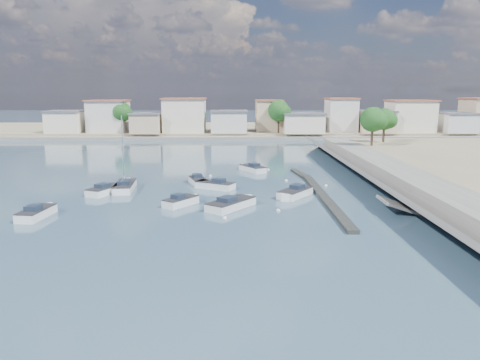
# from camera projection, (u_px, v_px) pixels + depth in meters

# --- Properties ---
(ground) EXTENTS (400.00, 400.00, 0.00)m
(ground) POSITION_uv_depth(u_px,v_px,m) (250.00, 159.00, 80.28)
(ground) COLOR #2E475C
(ground) RESTS_ON ground
(seawall_walkway) EXTENTS (5.00, 90.00, 1.80)m
(seawall_walkway) POSITION_uv_depth(u_px,v_px,m) (418.00, 185.00, 53.82)
(seawall_walkway) COLOR slate
(seawall_walkway) RESTS_ON ground
(breakwater) EXTENTS (2.00, 31.02, 0.35)m
(breakwater) POSITION_uv_depth(u_px,v_px,m) (318.00, 192.00, 53.51)
(breakwater) COLOR black
(breakwater) RESTS_ON ground
(far_shore_land) EXTENTS (160.00, 40.00, 1.40)m
(far_shore_land) POSITION_uv_depth(u_px,v_px,m) (244.00, 130.00, 131.21)
(far_shore_land) COLOR gray
(far_shore_land) RESTS_ON ground
(far_shore_quay) EXTENTS (160.00, 2.50, 0.80)m
(far_shore_quay) POSITION_uv_depth(u_px,v_px,m) (246.00, 138.00, 110.64)
(far_shore_quay) COLOR slate
(far_shore_quay) RESTS_ON ground
(far_town) EXTENTS (113.01, 12.80, 8.35)m
(far_town) POSITION_uv_depth(u_px,v_px,m) (288.00, 118.00, 115.73)
(far_town) COLOR #EBE1C5
(far_town) RESTS_ON far_shore_land
(shore_trees) EXTENTS (74.56, 38.32, 7.92)m
(shore_trees) POSITION_uv_depth(u_px,v_px,m) (283.00, 114.00, 106.81)
(shore_trees) COLOR #38281E
(shore_trees) RESTS_ON ground
(motorboat_a) EXTENTS (2.34, 5.17, 1.48)m
(motorboat_a) POSITION_uv_depth(u_px,v_px,m) (38.00, 213.00, 43.44)
(motorboat_a) COLOR white
(motorboat_a) RESTS_ON ground
(motorboat_b) EXTENTS (3.63, 4.14, 1.48)m
(motorboat_b) POSITION_uv_depth(u_px,v_px,m) (182.00, 202.00, 47.87)
(motorboat_b) COLOR white
(motorboat_b) RESTS_ON ground
(motorboat_c) EXTENTS (5.04, 3.76, 1.48)m
(motorboat_c) POSITION_uv_depth(u_px,v_px,m) (213.00, 185.00, 56.01)
(motorboat_c) COLOR white
(motorboat_c) RESTS_ON ground
(motorboat_d) EXTENTS (4.48, 5.12, 1.48)m
(motorboat_d) POSITION_uv_depth(u_px,v_px,m) (294.00, 194.00, 51.54)
(motorboat_d) COLOR white
(motorboat_d) RESTS_ON ground
(motorboat_e) EXTENTS (3.67, 5.22, 1.48)m
(motorboat_e) POSITION_uv_depth(u_px,v_px,m) (107.00, 190.00, 53.33)
(motorboat_e) COLOR white
(motorboat_e) RESTS_ON ground
(motorboat_f) EXTENTS (3.97, 4.84, 1.48)m
(motorboat_f) POSITION_uv_depth(u_px,v_px,m) (252.00, 169.00, 67.91)
(motorboat_f) COLOR white
(motorboat_f) RESTS_ON ground
(motorboat_g) EXTENTS (2.87, 4.88, 1.48)m
(motorboat_g) POSITION_uv_depth(u_px,v_px,m) (199.00, 182.00, 58.16)
(motorboat_g) COLOR white
(motorboat_g) RESTS_ON ground
(motorboat_h) EXTENTS (5.20, 5.87, 1.48)m
(motorboat_h) POSITION_uv_depth(u_px,v_px,m) (233.00, 204.00, 46.88)
(motorboat_h) COLOR white
(motorboat_h) RESTS_ON ground
(sailboat) EXTENTS (2.57, 6.80, 9.00)m
(sailboat) POSITION_uv_depth(u_px,v_px,m) (125.00, 186.00, 55.44)
(sailboat) COLOR white
(sailboat) RESTS_ON ground
(mooring_buoys) EXTENTS (14.94, 27.04, 0.41)m
(mooring_buoys) POSITION_uv_depth(u_px,v_px,m) (266.00, 187.00, 56.48)
(mooring_buoys) COLOR white
(mooring_buoys) RESTS_ON ground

